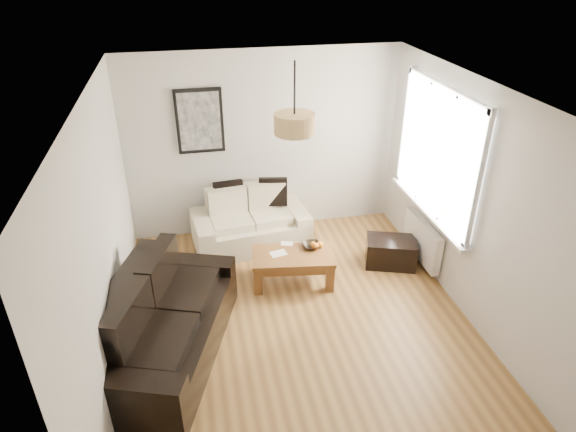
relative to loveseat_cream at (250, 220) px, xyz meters
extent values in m
plane|color=brown|center=(0.29, -1.78, -0.39)|extent=(4.50, 4.50, 0.00)
cube|color=white|center=(2.11, -0.98, -0.01)|extent=(0.10, 0.90, 0.52)
cylinder|color=tan|center=(0.29, -1.48, 1.84)|extent=(0.40, 0.40, 0.20)
cube|color=black|center=(1.74, -0.88, -0.20)|extent=(0.74, 0.60, 0.37)
cube|color=black|center=(-0.26, 0.19, 0.31)|extent=(0.41, 0.17, 0.40)
cube|color=black|center=(0.36, 0.19, 0.31)|extent=(0.41, 0.19, 0.39)
imported|color=black|center=(0.65, -0.90, 0.05)|extent=(0.24, 0.24, 0.05)
sphere|color=#D66312|center=(0.69, -0.94, 0.06)|extent=(0.11, 0.11, 0.09)
sphere|color=orange|center=(0.76, -0.92, 0.06)|extent=(0.11, 0.11, 0.09)
sphere|color=orange|center=(0.67, -0.90, 0.06)|extent=(0.08, 0.08, 0.07)
cube|color=silver|center=(0.22, -0.96, 0.02)|extent=(0.22, 0.18, 0.01)
camera|label=1|loc=(-0.72, -6.02, 3.39)|focal=31.15mm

